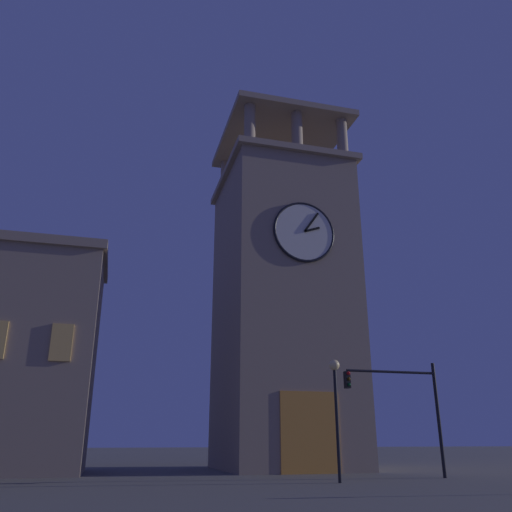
{
  "coord_description": "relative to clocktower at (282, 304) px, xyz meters",
  "views": [
    {
      "loc": [
        8.54,
        28.26,
        1.6
      ],
      "look_at": [
        0.28,
        -2.42,
        12.82
      ],
      "focal_mm": 36.65,
      "sensor_mm": 36.0,
      "label": 1
    }
  ],
  "objects": [
    {
      "name": "street_lamp",
      "position": [
        0.95,
        9.92,
        -6.34
      ],
      "size": [
        0.44,
        0.44,
        4.82
      ],
      "color": "black",
      "rests_on": "ground_plane"
    },
    {
      "name": "ground_plane",
      "position": [
        1.43,
        2.4,
        -9.73
      ],
      "size": [
        200.0,
        200.0,
        0.0
      ],
      "primitive_type": "plane",
      "color": "#56544F"
    },
    {
      "name": "traffic_signal_near",
      "position": [
        -3.11,
        8.47,
        -6.27
      ],
      "size": [
        4.68,
        0.41,
        5.07
      ],
      "color": "black",
      "rests_on": "ground_plane"
    },
    {
      "name": "clocktower",
      "position": [
        0.0,
        0.0,
        0.0
      ],
      "size": [
        8.01,
        9.18,
        24.53
      ],
      "color": "gray",
      "rests_on": "ground_plane"
    }
  ]
}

